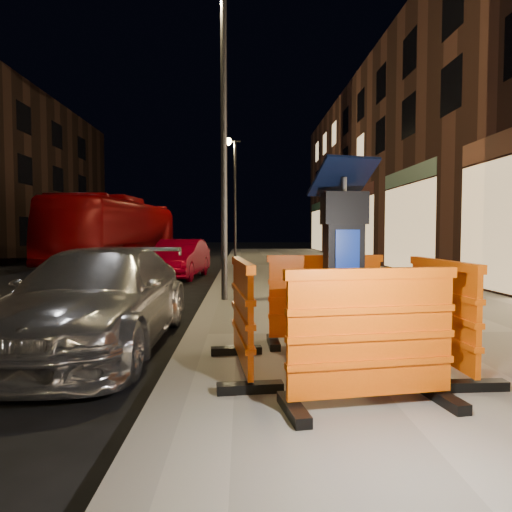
{
  "coord_description": "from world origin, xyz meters",
  "views": [
    {
      "loc": [
        0.59,
        -5.81,
        1.46
      ],
      "look_at": [
        0.8,
        1.0,
        1.1
      ],
      "focal_mm": 32.0,
      "sensor_mm": 36.0,
      "label": 1
    }
  ],
  "objects_px": {
    "bus_doubledecker": "(119,265)",
    "barrier_back": "(324,300)",
    "parking_kiosk": "(343,272)",
    "barrier_front": "(371,339)",
    "car_silver": "(99,347)",
    "barrier_bldgside": "(442,315)",
    "car_red": "(180,278)",
    "barrier_kerbside": "(242,316)"
  },
  "relations": [
    {
      "from": "barrier_front",
      "to": "bus_doubledecker",
      "type": "height_order",
      "value": "bus_doubledecker"
    },
    {
      "from": "barrier_front",
      "to": "car_red",
      "type": "distance_m",
      "value": 11.66
    },
    {
      "from": "parking_kiosk",
      "to": "barrier_front",
      "type": "bearing_deg",
      "value": -94.09
    },
    {
      "from": "barrier_back",
      "to": "barrier_bldgside",
      "type": "distance_m",
      "value": 1.34
    },
    {
      "from": "barrier_kerbside",
      "to": "bus_doubledecker",
      "type": "relative_size",
      "value": 0.13
    },
    {
      "from": "bus_doubledecker",
      "to": "barrier_back",
      "type": "bearing_deg",
      "value": -62.69
    },
    {
      "from": "parking_kiosk",
      "to": "barrier_front",
      "type": "xyz_separation_m",
      "value": [
        0.0,
        -0.95,
        -0.41
      ]
    },
    {
      "from": "car_silver",
      "to": "car_red",
      "type": "xyz_separation_m",
      "value": [
        -0.17,
        8.78,
        0.0
      ]
    },
    {
      "from": "barrier_front",
      "to": "bus_doubledecker",
      "type": "relative_size",
      "value": 0.13
    },
    {
      "from": "barrier_kerbside",
      "to": "parking_kiosk",
      "type": "bearing_deg",
      "value": -96.09
    },
    {
      "from": "parking_kiosk",
      "to": "car_red",
      "type": "xyz_separation_m",
      "value": [
        -2.93,
        10.31,
        -1.09
      ]
    },
    {
      "from": "car_silver",
      "to": "bus_doubledecker",
      "type": "relative_size",
      "value": 0.41
    },
    {
      "from": "parking_kiosk",
      "to": "car_red",
      "type": "height_order",
      "value": "parking_kiosk"
    },
    {
      "from": "barrier_kerbside",
      "to": "car_red",
      "type": "distance_m",
      "value": 10.52
    },
    {
      "from": "car_silver",
      "to": "bus_doubledecker",
      "type": "height_order",
      "value": "bus_doubledecker"
    },
    {
      "from": "parking_kiosk",
      "to": "barrier_bldgside",
      "type": "height_order",
      "value": "parking_kiosk"
    },
    {
      "from": "parking_kiosk",
      "to": "bus_doubledecker",
      "type": "height_order",
      "value": "parking_kiosk"
    },
    {
      "from": "parking_kiosk",
      "to": "barrier_front",
      "type": "distance_m",
      "value": 1.04
    },
    {
      "from": "barrier_kerbside",
      "to": "barrier_back",
      "type": "bearing_deg",
      "value": -51.09
    },
    {
      "from": "barrier_kerbside",
      "to": "barrier_front",
      "type": "bearing_deg",
      "value": -141.09
    },
    {
      "from": "barrier_front",
      "to": "car_red",
      "type": "relative_size",
      "value": 0.36
    },
    {
      "from": "parking_kiosk",
      "to": "bus_doubledecker",
      "type": "distance_m",
      "value": 17.23
    },
    {
      "from": "barrier_bldgside",
      "to": "barrier_kerbside",
      "type": "bearing_deg",
      "value": 87.91
    },
    {
      "from": "barrier_front",
      "to": "car_silver",
      "type": "bearing_deg",
      "value": 128.98
    },
    {
      "from": "barrier_front",
      "to": "car_red",
      "type": "xyz_separation_m",
      "value": [
        -2.93,
        11.26,
        -0.67
      ]
    },
    {
      "from": "barrier_back",
      "to": "barrier_bldgside",
      "type": "relative_size",
      "value": 1.0
    },
    {
      "from": "car_silver",
      "to": "barrier_back",
      "type": "bearing_deg",
      "value": -10.98
    },
    {
      "from": "barrier_kerbside",
      "to": "bus_doubledecker",
      "type": "bearing_deg",
      "value": 12.63
    },
    {
      "from": "parking_kiosk",
      "to": "barrier_back",
      "type": "xyz_separation_m",
      "value": [
        0.0,
        0.95,
        -0.41
      ]
    },
    {
      "from": "parking_kiosk",
      "to": "barrier_back",
      "type": "distance_m",
      "value": 1.04
    },
    {
      "from": "barrier_bldgside",
      "to": "bus_doubledecker",
      "type": "xyz_separation_m",
      "value": [
        -7.31,
        15.97,
        -0.67
      ]
    },
    {
      "from": "barrier_kerbside",
      "to": "car_silver",
      "type": "xyz_separation_m",
      "value": [
        -1.81,
        1.53,
        -0.67
      ]
    },
    {
      "from": "barrier_bldgside",
      "to": "parking_kiosk",
      "type": "bearing_deg",
      "value": 87.91
    },
    {
      "from": "barrier_kerbside",
      "to": "car_silver",
      "type": "height_order",
      "value": "barrier_kerbside"
    },
    {
      "from": "parking_kiosk",
      "to": "barrier_front",
      "type": "relative_size",
      "value": 1.4
    },
    {
      "from": "barrier_kerbside",
      "to": "car_silver",
      "type": "distance_m",
      "value": 2.47
    },
    {
      "from": "barrier_bldgside",
      "to": "car_red",
      "type": "distance_m",
      "value": 11.04
    },
    {
      "from": "car_silver",
      "to": "car_red",
      "type": "bearing_deg",
      "value": 92.02
    },
    {
      "from": "bus_doubledecker",
      "to": "barrier_front",
      "type": "bearing_deg",
      "value": -65.04
    },
    {
      "from": "barrier_back",
      "to": "car_red",
      "type": "xyz_separation_m",
      "value": [
        -2.93,
        9.36,
        -0.67
      ]
    },
    {
      "from": "barrier_front",
      "to": "barrier_kerbside",
      "type": "distance_m",
      "value": 1.34
    },
    {
      "from": "barrier_front",
      "to": "barrier_back",
      "type": "bearing_deg",
      "value": 80.91
    }
  ]
}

